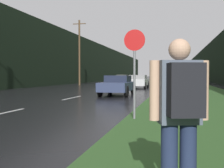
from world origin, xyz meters
TOP-DOWN VIEW (x-y plane):
  - grass_verge at (7.44, 40.00)m, footprint 6.00×240.00m
  - lane_stripe_b at (0.00, 8.94)m, footprint 0.12×3.00m
  - lane_stripe_c at (0.00, 15.94)m, footprint 0.12×3.00m
  - lane_stripe_d at (0.00, 22.94)m, footprint 0.12×3.00m
  - lane_stripe_e at (0.00, 29.94)m, footprint 0.12×3.00m
  - treeline_far_side at (-10.44, 50.00)m, footprint 2.00×140.00m
  - treeline_near_side at (13.44, 50.00)m, footprint 2.00×140.00m
  - utility_pole_far at (-6.60, 36.21)m, footprint 1.80×0.24m
  - stop_sign at (4.75, 8.70)m, footprint 0.64×0.07m
  - hitchhiker_with_backpack at (6.00, 3.05)m, footprint 0.58×0.49m
  - car_passing_near at (2.22, 18.63)m, footprint 1.88×4.42m
  - car_passing_far at (2.22, 29.08)m, footprint 2.03×4.70m
  - car_oncoming at (-2.22, 44.45)m, footprint 1.82×4.80m

SIDE VIEW (x-z plane):
  - lane_stripe_b at x=0.00m, z-range 0.00..0.01m
  - lane_stripe_c at x=0.00m, z-range 0.00..0.01m
  - lane_stripe_d at x=0.00m, z-range 0.00..0.01m
  - lane_stripe_e at x=0.00m, z-range 0.00..0.01m
  - grass_verge at x=7.44m, z-range 0.00..0.02m
  - car_passing_near at x=2.22m, z-range 0.03..1.36m
  - car_passing_far at x=2.22m, z-range 0.04..1.40m
  - car_oncoming at x=-2.22m, z-range 0.03..1.47m
  - hitchhiker_with_backpack at x=6.00m, z-range 0.13..1.84m
  - stop_sign at x=4.75m, z-range 0.29..3.02m
  - treeline_near_side at x=13.44m, z-range 0.00..7.58m
  - treeline_far_side at x=-10.44m, z-range 0.00..7.91m
  - utility_pole_far at x=-6.60m, z-range 0.13..8.88m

